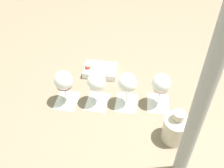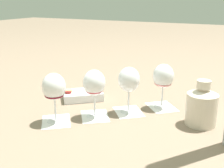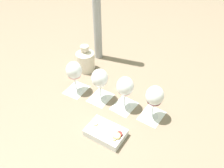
{
  "view_description": "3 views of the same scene",
  "coord_description": "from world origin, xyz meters",
  "px_view_note": "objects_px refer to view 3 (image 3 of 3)",
  "views": [
    {
      "loc": [
        -0.64,
        0.57,
        0.97
      ],
      "look_at": [
        -0.0,
        0.0,
        0.12
      ],
      "focal_mm": 45.0,
      "sensor_mm": 36.0,
      "label": 1
    },
    {
      "loc": [
        -0.45,
        0.87,
        0.42
      ],
      "look_at": [
        -0.0,
        0.0,
        0.12
      ],
      "focal_mm": 45.0,
      "sensor_mm": 36.0,
      "label": 2
    },
    {
      "loc": [
        0.81,
        -0.26,
        0.83
      ],
      "look_at": [
        -0.0,
        0.0,
        0.12
      ],
      "focal_mm": 38.0,
      "sensor_mm": 36.0,
      "label": 3
    }
  ],
  "objects_px": {
    "wine_glass_2": "(125,87)",
    "wine_glass_3": "(155,97)",
    "ceramic_vase": "(85,60)",
    "snack_dish": "(106,133)",
    "wine_glass_1": "(100,79)",
    "wine_glass_0": "(74,72)"
  },
  "relations": [
    {
      "from": "wine_glass_2",
      "to": "wine_glass_3",
      "type": "bearing_deg",
      "value": 45.55
    },
    {
      "from": "ceramic_vase",
      "to": "snack_dish",
      "type": "distance_m",
      "value": 0.51
    },
    {
      "from": "wine_glass_1",
      "to": "ceramic_vase",
      "type": "xyz_separation_m",
      "value": [
        -0.27,
        -0.01,
        -0.05
      ]
    },
    {
      "from": "wine_glass_2",
      "to": "snack_dish",
      "type": "height_order",
      "value": "wine_glass_2"
    },
    {
      "from": "wine_glass_1",
      "to": "wine_glass_3",
      "type": "distance_m",
      "value": 0.28
    },
    {
      "from": "snack_dish",
      "to": "ceramic_vase",
      "type": "bearing_deg",
      "value": 176.87
    },
    {
      "from": "wine_glass_0",
      "to": "snack_dish",
      "type": "xyz_separation_m",
      "value": [
        0.34,
        0.06,
        -0.11
      ]
    },
    {
      "from": "wine_glass_2",
      "to": "wine_glass_3",
      "type": "xyz_separation_m",
      "value": [
        0.1,
        0.1,
        0.0
      ]
    },
    {
      "from": "wine_glass_1",
      "to": "snack_dish",
      "type": "height_order",
      "value": "wine_glass_1"
    },
    {
      "from": "wine_glass_1",
      "to": "snack_dish",
      "type": "relative_size",
      "value": 0.89
    },
    {
      "from": "ceramic_vase",
      "to": "snack_dish",
      "type": "relative_size",
      "value": 0.81
    },
    {
      "from": "wine_glass_0",
      "to": "ceramic_vase",
      "type": "relative_size",
      "value": 1.1
    },
    {
      "from": "wine_glass_1",
      "to": "snack_dish",
      "type": "xyz_separation_m",
      "value": [
        0.24,
        -0.04,
        -0.1
      ]
    },
    {
      "from": "wine_glass_0",
      "to": "snack_dish",
      "type": "relative_size",
      "value": 0.89
    },
    {
      "from": "wine_glass_1",
      "to": "snack_dish",
      "type": "distance_m",
      "value": 0.26
    },
    {
      "from": "wine_glass_2",
      "to": "snack_dish",
      "type": "relative_size",
      "value": 0.89
    },
    {
      "from": "wine_glass_0",
      "to": "snack_dish",
      "type": "height_order",
      "value": "wine_glass_0"
    },
    {
      "from": "wine_glass_3",
      "to": "snack_dish",
      "type": "distance_m",
      "value": 0.26
    },
    {
      "from": "wine_glass_3",
      "to": "wine_glass_0",
      "type": "bearing_deg",
      "value": -134.02
    },
    {
      "from": "wine_glass_0",
      "to": "wine_glass_3",
      "type": "xyz_separation_m",
      "value": [
        0.29,
        0.3,
        0.0
      ]
    },
    {
      "from": "wine_glass_0",
      "to": "wine_glass_1",
      "type": "distance_m",
      "value": 0.15
    },
    {
      "from": "wine_glass_0",
      "to": "wine_glass_3",
      "type": "bearing_deg",
      "value": 45.98
    }
  ]
}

